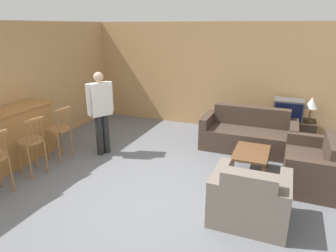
{
  "coord_description": "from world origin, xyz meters",
  "views": [
    {
      "loc": [
        1.76,
        -3.63,
        2.52
      ],
      "look_at": [
        -0.1,
        0.94,
        0.85
      ],
      "focal_mm": 32.0,
      "sensor_mm": 36.0,
      "label": 1
    }
  ],
  "objects_px": {
    "loveseat_right": "(313,167)",
    "person_by_window": "(101,109)",
    "bar_chair_mid": "(31,144)",
    "bar_chair_far": "(59,131)",
    "tv": "(288,110)",
    "tv_unit": "(286,130)",
    "coffee_table": "(251,155)",
    "armchair_near": "(249,200)",
    "couch_far": "(248,135)",
    "table_lamp": "(312,104)"
  },
  "relations": [
    {
      "from": "bar_chair_mid",
      "to": "armchair_near",
      "type": "xyz_separation_m",
      "value": [
        3.71,
        0.04,
        -0.25
      ]
    },
    {
      "from": "armchair_near",
      "to": "coffee_table",
      "type": "height_order",
      "value": "armchair_near"
    },
    {
      "from": "armchair_near",
      "to": "person_by_window",
      "type": "distance_m",
      "value": 3.34
    },
    {
      "from": "tv",
      "to": "table_lamp",
      "type": "xyz_separation_m",
      "value": [
        0.45,
        0.0,
        0.18
      ]
    },
    {
      "from": "bar_chair_mid",
      "to": "table_lamp",
      "type": "height_order",
      "value": "bar_chair_mid"
    },
    {
      "from": "bar_chair_far",
      "to": "person_by_window",
      "type": "relative_size",
      "value": 0.63
    },
    {
      "from": "bar_chair_far",
      "to": "loveseat_right",
      "type": "relative_size",
      "value": 0.78
    },
    {
      "from": "bar_chair_far",
      "to": "coffee_table",
      "type": "distance_m",
      "value": 3.64
    },
    {
      "from": "tv",
      "to": "person_by_window",
      "type": "height_order",
      "value": "person_by_window"
    },
    {
      "from": "loveseat_right",
      "to": "coffee_table",
      "type": "xyz_separation_m",
      "value": [
        -1.0,
        -0.01,
        0.04
      ]
    },
    {
      "from": "bar_chair_far",
      "to": "coffee_table",
      "type": "relative_size",
      "value": 1.21
    },
    {
      "from": "coffee_table",
      "to": "tv_unit",
      "type": "xyz_separation_m",
      "value": [
        0.53,
        1.96,
        -0.1
      ]
    },
    {
      "from": "armchair_near",
      "to": "table_lamp",
      "type": "xyz_separation_m",
      "value": [
        0.81,
        3.36,
        0.6
      ]
    },
    {
      "from": "couch_far",
      "to": "tv",
      "type": "xyz_separation_m",
      "value": [
        0.73,
        0.82,
        0.42
      ]
    },
    {
      "from": "bar_chair_far",
      "to": "table_lamp",
      "type": "distance_m",
      "value": 5.29
    },
    {
      "from": "armchair_near",
      "to": "tv_unit",
      "type": "bearing_deg",
      "value": 83.79
    },
    {
      "from": "bar_chair_mid",
      "to": "tv_unit",
      "type": "distance_m",
      "value": 5.32
    },
    {
      "from": "bar_chair_mid",
      "to": "bar_chair_far",
      "type": "height_order",
      "value": "same"
    },
    {
      "from": "couch_far",
      "to": "table_lamp",
      "type": "bearing_deg",
      "value": 34.94
    },
    {
      "from": "couch_far",
      "to": "table_lamp",
      "type": "xyz_separation_m",
      "value": [
        1.18,
        0.82,
        0.6
      ]
    },
    {
      "from": "bar_chair_mid",
      "to": "coffee_table",
      "type": "bearing_deg",
      "value": 22.14
    },
    {
      "from": "tv_unit",
      "to": "tv",
      "type": "xyz_separation_m",
      "value": [
        0.0,
        -0.0,
        0.48
      ]
    },
    {
      "from": "bar_chair_far",
      "to": "loveseat_right",
      "type": "bearing_deg",
      "value": 9.61
    },
    {
      "from": "armchair_near",
      "to": "tv",
      "type": "xyz_separation_m",
      "value": [
        0.37,
        3.36,
        0.42
      ]
    },
    {
      "from": "tv",
      "to": "table_lamp",
      "type": "distance_m",
      "value": 0.48
    },
    {
      "from": "couch_far",
      "to": "tv_unit",
      "type": "bearing_deg",
      "value": 48.41
    },
    {
      "from": "couch_far",
      "to": "armchair_near",
      "type": "relative_size",
      "value": 1.91
    },
    {
      "from": "bar_chair_mid",
      "to": "tv_unit",
      "type": "height_order",
      "value": "bar_chair_mid"
    },
    {
      "from": "table_lamp",
      "to": "tv",
      "type": "bearing_deg",
      "value": -179.62
    },
    {
      "from": "loveseat_right",
      "to": "person_by_window",
      "type": "height_order",
      "value": "person_by_window"
    },
    {
      "from": "bar_chair_mid",
      "to": "armchair_near",
      "type": "bearing_deg",
      "value": 0.62
    },
    {
      "from": "table_lamp",
      "to": "person_by_window",
      "type": "height_order",
      "value": "person_by_window"
    },
    {
      "from": "person_by_window",
      "to": "tv",
      "type": "bearing_deg",
      "value": 32.55
    },
    {
      "from": "bar_chair_far",
      "to": "couch_far",
      "type": "relative_size",
      "value": 0.55
    },
    {
      "from": "table_lamp",
      "to": "bar_chair_far",
      "type": "bearing_deg",
      "value": -149.01
    },
    {
      "from": "bar_chair_far",
      "to": "armchair_near",
      "type": "height_order",
      "value": "bar_chair_far"
    },
    {
      "from": "bar_chair_far",
      "to": "armchair_near",
      "type": "distance_m",
      "value": 3.77
    },
    {
      "from": "bar_chair_far",
      "to": "person_by_window",
      "type": "xyz_separation_m",
      "value": [
        0.64,
        0.52,
        0.39
      ]
    },
    {
      "from": "bar_chair_mid",
      "to": "couch_far",
      "type": "xyz_separation_m",
      "value": [
        3.34,
        2.58,
        -0.25
      ]
    },
    {
      "from": "loveseat_right",
      "to": "tv",
      "type": "height_order",
      "value": "tv"
    },
    {
      "from": "bar_chair_mid",
      "to": "table_lamp",
      "type": "bearing_deg",
      "value": 36.95
    },
    {
      "from": "bar_chair_mid",
      "to": "tv",
      "type": "distance_m",
      "value": 5.31
    },
    {
      "from": "couch_far",
      "to": "person_by_window",
      "type": "height_order",
      "value": "person_by_window"
    },
    {
      "from": "bar_chair_mid",
      "to": "person_by_window",
      "type": "xyz_separation_m",
      "value": [
        0.64,
        1.21,
        0.39
      ]
    },
    {
      "from": "couch_far",
      "to": "loveseat_right",
      "type": "bearing_deg",
      "value": -43.06
    },
    {
      "from": "bar_chair_far",
      "to": "couch_far",
      "type": "bearing_deg",
      "value": 29.51
    },
    {
      "from": "tv",
      "to": "tv_unit",
      "type": "bearing_deg",
      "value": 90.0
    },
    {
      "from": "armchair_near",
      "to": "loveseat_right",
      "type": "relative_size",
      "value": 0.74
    },
    {
      "from": "tv",
      "to": "person_by_window",
      "type": "bearing_deg",
      "value": -147.45
    },
    {
      "from": "armchair_near",
      "to": "coffee_table",
      "type": "bearing_deg",
      "value": 96.5
    }
  ]
}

